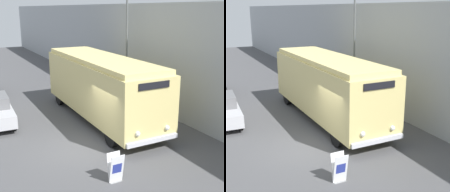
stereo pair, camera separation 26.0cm
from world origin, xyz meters
The scene contains 5 objects.
ground_plane centered at (0.00, 0.00, 0.00)m, with size 80.00×80.00×0.00m, color #4C4C4F.
building_wall_right centered at (6.07, 10.00, 3.13)m, with size 0.30×60.00×6.25m.
vintage_bus centered at (2.38, 3.16, 1.94)m, with size 2.69×10.05×3.47m.
sign_board centered at (-0.04, -3.04, 0.52)m, with size 0.52×0.40×1.07m.
streetlamp centered at (5.02, 4.92, 4.48)m, with size 0.36×0.36×6.98m.
Camera 2 is at (-4.52, -11.84, 5.94)m, focal length 50.00 mm.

